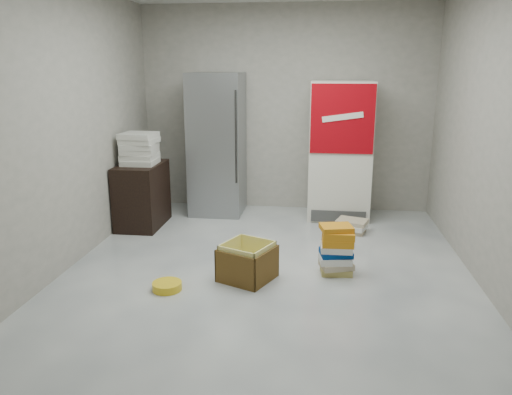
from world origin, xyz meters
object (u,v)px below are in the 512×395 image
object	(u,v)px
phonebook_stack_main	(337,250)
wood_shelf	(142,195)
steel_fridge	(217,145)
coke_cooler	(340,150)
cardboard_box	(247,264)

from	to	relation	value
phonebook_stack_main	wood_shelf	bearing A→B (deg)	143.25
steel_fridge	coke_cooler	distance (m)	1.65
phonebook_stack_main	cardboard_box	world-z (taller)	phonebook_stack_main
steel_fridge	wood_shelf	bearing A→B (deg)	-138.69
coke_cooler	cardboard_box	xyz separation A→B (m)	(-0.92, -2.21, -0.76)
wood_shelf	cardboard_box	size ratio (longest dim) A/B	1.35
cardboard_box	wood_shelf	bearing A→B (deg)	160.61
steel_fridge	cardboard_box	world-z (taller)	steel_fridge
coke_cooler	cardboard_box	distance (m)	2.51
coke_cooler	cardboard_box	size ratio (longest dim) A/B	3.05
wood_shelf	phonebook_stack_main	world-z (taller)	wood_shelf
coke_cooler	wood_shelf	distance (m)	2.63
wood_shelf	phonebook_stack_main	distance (m)	2.72
coke_cooler	wood_shelf	world-z (taller)	coke_cooler
phonebook_stack_main	cardboard_box	bearing A→B (deg)	-173.82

